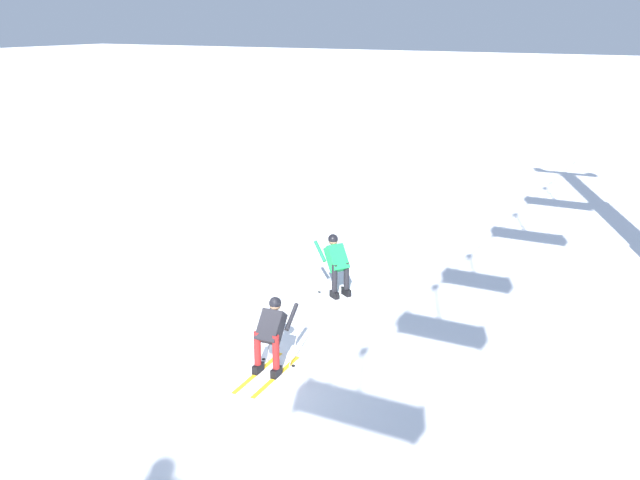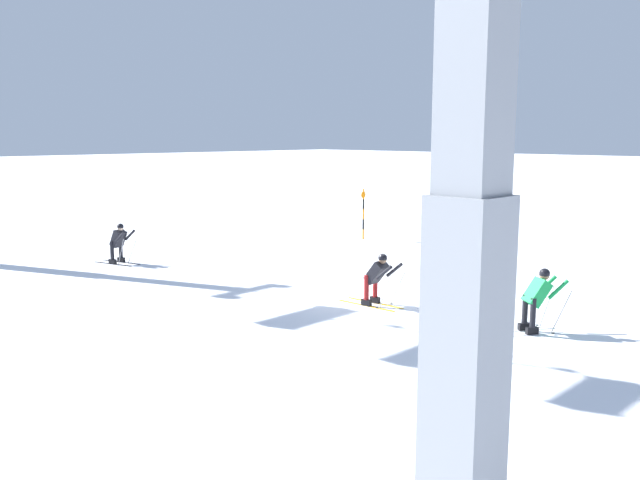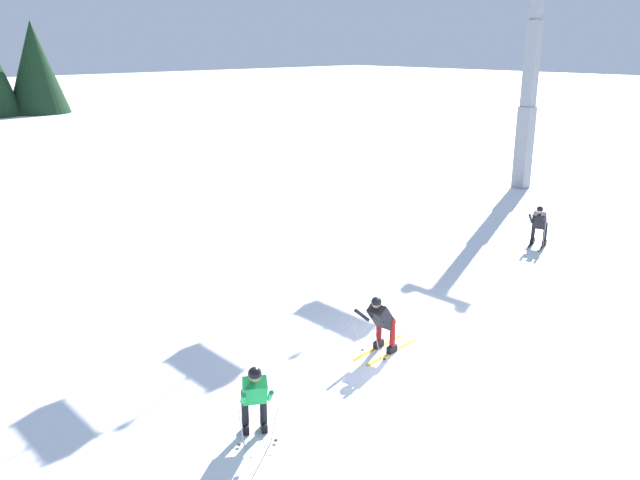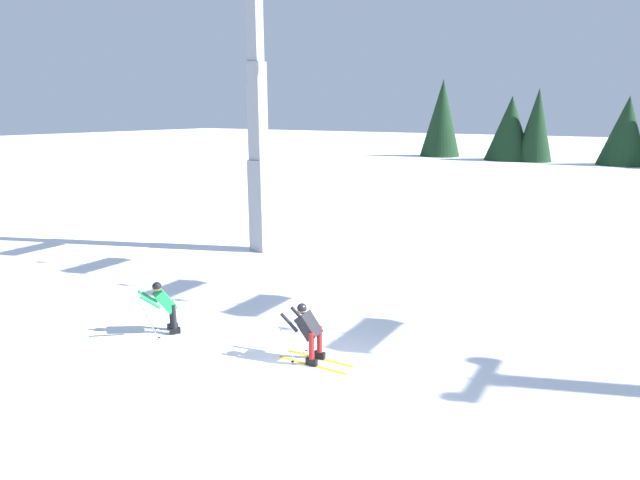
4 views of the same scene
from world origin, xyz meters
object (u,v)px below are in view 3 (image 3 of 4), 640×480
lift_tower_far (530,79)px  skier_distant_downhill (539,223)px  skier_distant_uphill (255,395)px  skier_carving_main (381,320)px

lift_tower_far → skier_distant_downhill: bearing=-145.5°
lift_tower_far → skier_distant_uphill: bearing=-160.0°
lift_tower_far → skier_distant_uphill: 23.82m
skier_distant_uphill → lift_tower_far: bearing=20.0°
lift_tower_far → skier_distant_downhill: size_ratio=6.74×
skier_distant_uphill → skier_carving_main: bearing=10.3°
skier_carving_main → lift_tower_far: lift_tower_far is taller
skier_distant_downhill → skier_distant_uphill: bearing=-169.6°
lift_tower_far → skier_distant_uphill: size_ratio=7.17×
skier_distant_uphill → skier_distant_downhill: (14.16, 2.61, -0.05)m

